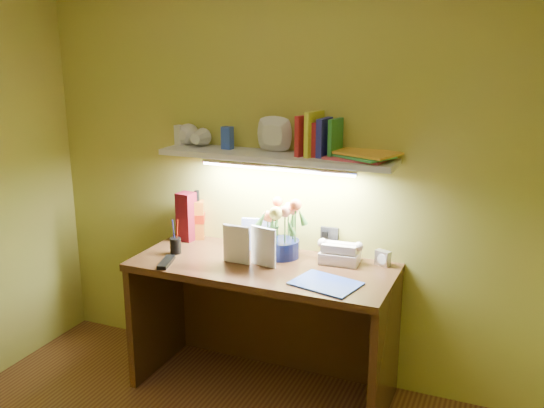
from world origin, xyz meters
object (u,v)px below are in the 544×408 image
at_px(desk, 263,328).
at_px(telephone, 340,251).
at_px(desk_clock, 383,258).
at_px(flower_bouquet, 282,227).
at_px(whisky_bottle, 197,215).

xyz_separation_m(desk, telephone, (0.37, 0.19, 0.44)).
distance_m(desk, desk_clock, 0.76).
bearing_deg(desk_clock, flower_bouquet, -149.69).
bearing_deg(telephone, whisky_bottle, 171.84).
bearing_deg(flower_bouquet, desk_clock, 9.26).
bearing_deg(flower_bouquet, desk, -110.17).
relative_size(desk, flower_bouquet, 4.13).
height_order(telephone, desk_clock, telephone).
xyz_separation_m(desk_clock, whisky_bottle, (-1.12, 0.01, 0.11)).
relative_size(desk, desk_clock, 17.46).
height_order(flower_bouquet, telephone, flower_bouquet).
distance_m(desk_clock, whisky_bottle, 1.13).
xyz_separation_m(desk, whisky_bottle, (-0.53, 0.25, 0.52)).
xyz_separation_m(desk, flower_bouquet, (0.05, 0.14, 0.54)).
relative_size(telephone, desk_clock, 2.57).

